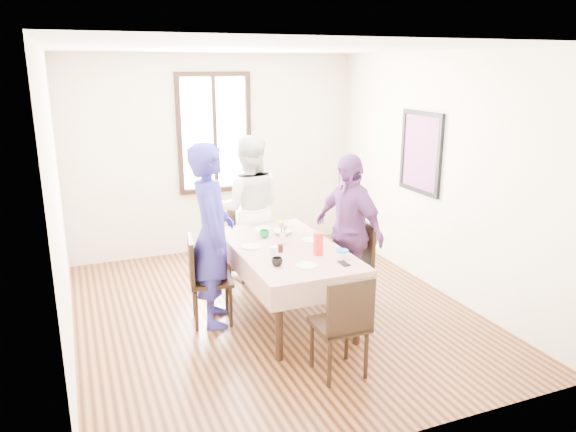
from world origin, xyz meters
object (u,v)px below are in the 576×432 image
at_px(chair_right, 348,264).
at_px(chair_near, 339,324).
at_px(chair_far, 250,242).
at_px(person_far, 250,208).
at_px(dining_table, 286,282).
at_px(chair_left, 211,280).
at_px(person_right, 347,231).
at_px(person_left, 211,235).

relative_size(chair_right, chair_near, 1.00).
xyz_separation_m(chair_far, chair_near, (0.00, -2.38, 0.00)).
xyz_separation_m(chair_far, person_far, (0.00, -0.02, 0.43)).
xyz_separation_m(dining_table, chair_near, (0.00, -1.19, 0.08)).
bearing_deg(person_far, dining_table, 106.17).
height_order(dining_table, person_far, person_far).
relative_size(chair_left, person_right, 0.55).
distance_m(dining_table, chair_far, 1.19).
relative_size(chair_far, person_far, 0.52).
bearing_deg(chair_near, chair_far, 89.82).
bearing_deg(dining_table, chair_near, -90.00).
bearing_deg(chair_near, person_right, 59.40).
height_order(chair_far, chair_near, same).
bearing_deg(chair_left, dining_table, 86.74).
relative_size(chair_far, person_right, 0.55).
bearing_deg(dining_table, chair_far, 90.00).
relative_size(dining_table, chair_near, 1.90).
xyz_separation_m(chair_right, chair_near, (-0.75, -1.24, 0.00)).
height_order(chair_right, person_left, person_left).
xyz_separation_m(chair_right, chair_far, (-0.75, 1.14, 0.00)).
height_order(chair_far, person_right, person_right).
relative_size(chair_right, person_right, 0.55).
height_order(chair_near, person_far, person_far).
xyz_separation_m(person_left, person_far, (0.73, 1.01, -0.04)).
distance_m(chair_left, chair_right, 1.50).
xyz_separation_m(person_far, person_right, (0.73, -1.11, -0.05)).
bearing_deg(person_left, person_far, -24.58).
bearing_deg(person_far, chair_far, -73.83).
distance_m(chair_near, person_left, 1.61).
bearing_deg(chair_far, person_left, 49.51).
distance_m(chair_right, person_right, 0.38).
relative_size(dining_table, person_far, 0.98).
bearing_deg(chair_near, person_left, 118.19).
height_order(chair_right, person_far, person_far).
xyz_separation_m(dining_table, chair_far, (0.00, 1.19, 0.08)).
relative_size(chair_near, person_left, 0.49).
xyz_separation_m(dining_table, chair_left, (-0.75, 0.16, 0.08)).
relative_size(chair_right, chair_far, 1.00).
distance_m(person_far, person_right, 1.33).
bearing_deg(person_right, chair_right, 74.60).
height_order(chair_right, chair_near, same).
bearing_deg(person_right, chair_near, -45.81).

